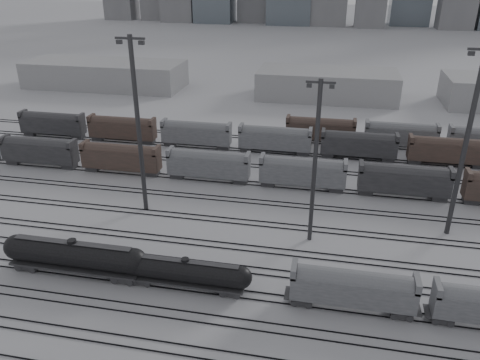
% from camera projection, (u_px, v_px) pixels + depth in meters
% --- Properties ---
extents(ground, '(900.00, 900.00, 0.00)m').
position_uv_depth(ground, '(213.00, 296.00, 55.93)').
color(ground, silver).
rests_on(ground, ground).
extents(tracks, '(220.00, 71.50, 0.16)m').
position_uv_depth(tracks, '(241.00, 223.00, 71.45)').
color(tracks, black).
rests_on(tracks, ground).
extents(tank_car_a, '(19.34, 3.22, 4.78)m').
position_uv_depth(tank_car_a, '(74.00, 255.00, 58.94)').
color(tank_car_a, '#262628').
rests_on(tank_car_a, ground).
extents(tank_car_b, '(16.31, 2.72, 4.03)m').
position_uv_depth(tank_car_b, '(186.00, 272.00, 56.48)').
color(tank_car_b, '#262628').
rests_on(tank_car_b, ground).
extents(hopper_car_a, '(14.02, 2.79, 5.01)m').
position_uv_depth(hopper_car_a, '(353.00, 287.00, 52.60)').
color(hopper_car_a, '#262628').
rests_on(hopper_car_a, ground).
extents(light_mast_b, '(4.38, 0.70, 27.34)m').
position_uv_depth(light_mast_b, '(138.00, 123.00, 69.64)').
color(light_mast_b, '#343436').
rests_on(light_mast_b, ground).
extents(light_mast_c, '(3.72, 0.60, 23.26)m').
position_uv_depth(light_mast_c, '(315.00, 160.00, 62.30)').
color(light_mast_c, '#343436').
rests_on(light_mast_c, ground).
extents(light_mast_d, '(4.33, 0.69, 27.04)m').
position_uv_depth(light_mast_d, '(466.00, 142.00, 63.00)').
color(light_mast_d, '#343436').
rests_on(light_mast_d, ground).
extents(bg_string_near, '(151.00, 3.00, 5.60)m').
position_uv_depth(bg_string_near, '(303.00, 173.00, 81.75)').
color(bg_string_near, slate).
rests_on(bg_string_near, ground).
extents(bg_string_mid, '(151.00, 3.00, 5.60)m').
position_uv_depth(bg_string_mid, '(359.00, 146.00, 94.16)').
color(bg_string_mid, '#262628').
rests_on(bg_string_mid, ground).
extents(bg_string_far, '(66.00, 3.00, 5.60)m').
position_uv_depth(bg_string_far, '(443.00, 138.00, 98.12)').
color(bg_string_far, '#4F3932').
rests_on(bg_string_far, ground).
extents(warehouse_left, '(50.00, 18.00, 8.00)m').
position_uv_depth(warehouse_left, '(105.00, 74.00, 149.51)').
color(warehouse_left, '#9C9C9E').
rests_on(warehouse_left, ground).
extents(warehouse_mid, '(40.00, 18.00, 8.00)m').
position_uv_depth(warehouse_mid, '(327.00, 84.00, 136.88)').
color(warehouse_mid, '#9C9C9E').
rests_on(warehouse_mid, ground).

